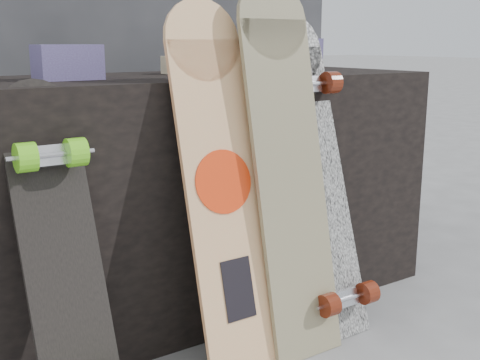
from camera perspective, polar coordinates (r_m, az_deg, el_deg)
ground at (r=1.87m, az=4.75°, el=-16.11°), size 60.00×60.00×0.00m
vendor_table at (r=2.11m, az=-3.60°, el=-0.98°), size 1.60×0.60×0.80m
merch_box_purple at (r=1.84m, az=-16.04°, el=10.69°), size 0.18×0.12×0.10m
merch_box_small at (r=2.42m, az=5.50°, el=11.79°), size 0.14×0.14×0.12m
merch_box_flat at (r=2.13m, az=-4.23°, el=10.85°), size 0.22×0.10×0.06m
longboard_geisha at (r=1.66m, az=-1.78°, el=0.34°), size 0.24×0.27×1.03m
longboard_celtic at (r=1.75m, az=4.56°, el=2.14°), size 0.24×0.24×1.09m
longboard_cascadia at (r=1.90m, az=7.15°, el=1.00°), size 0.23×0.38×1.00m
skateboard_dark at (r=1.51m, az=-16.48°, el=-6.42°), size 0.19×0.36×0.82m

